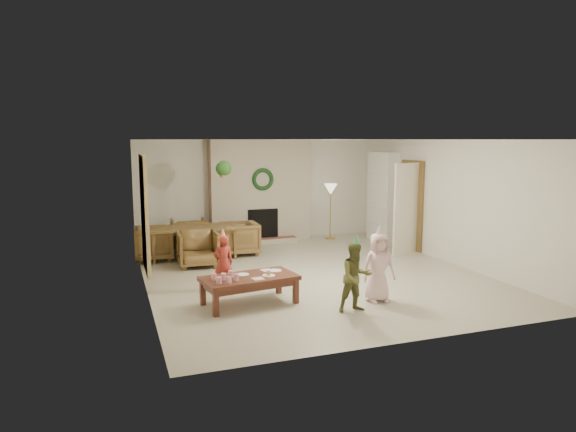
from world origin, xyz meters
name	(u,v)px	position (x,y,z in m)	size (l,w,h in m)	color
floor	(310,273)	(0.00, 0.00, 0.00)	(7.00, 7.00, 0.00)	#B7B29E
ceiling	(311,140)	(0.00, 0.00, 2.50)	(7.00, 7.00, 0.00)	white
wall_back	(258,190)	(0.00, 3.50, 1.25)	(7.00, 7.00, 0.00)	silver
wall_front	(418,243)	(0.00, -3.50, 1.25)	(7.00, 7.00, 0.00)	silver
wall_left	(143,215)	(-3.00, 0.00, 1.25)	(7.00, 7.00, 0.00)	silver
wall_right	(446,201)	(3.00, 0.00, 1.25)	(7.00, 7.00, 0.00)	silver
fireplace_mass	(260,191)	(0.00, 3.30, 1.25)	(2.50, 0.40, 2.50)	maroon
fireplace_hearth	(265,241)	(0.00, 2.95, 0.06)	(1.60, 0.30, 0.12)	maroon
fireplace_firebox	(263,224)	(0.00, 3.12, 0.45)	(0.75, 0.12, 0.75)	black
fireplace_wreath	(263,179)	(0.00, 3.07, 1.55)	(0.54, 0.54, 0.10)	#153A1B
floor_lamp_base	(330,238)	(1.76, 3.00, 0.01)	(0.26, 0.26, 0.03)	gold
floor_lamp_post	(330,213)	(1.76, 3.00, 0.65)	(0.03, 0.03, 1.26)	gold
floor_lamp_shade	(331,189)	(1.76, 3.00, 1.26)	(0.34, 0.34, 0.28)	beige
bookshelf_carcass	(382,197)	(2.84, 2.30, 1.10)	(0.30, 1.00, 2.20)	white
bookshelf_shelf_a	(381,223)	(2.82, 2.30, 0.45)	(0.30, 0.92, 0.03)	white
bookshelf_shelf_b	(381,207)	(2.82, 2.30, 0.85)	(0.30, 0.92, 0.03)	white
bookshelf_shelf_c	(382,191)	(2.82, 2.30, 1.25)	(0.30, 0.92, 0.03)	white
bookshelf_shelf_d	(382,175)	(2.82, 2.30, 1.65)	(0.30, 0.92, 0.03)	white
books_row_lower	(384,218)	(2.80, 2.15, 0.59)	(0.20, 0.40, 0.24)	#A1411D
books_row_mid	(380,201)	(2.80, 2.35, 0.99)	(0.20, 0.44, 0.24)	navy
books_row_upper	(383,186)	(2.80, 2.20, 1.38)	(0.20, 0.36, 0.22)	#A37322
door_frame	(411,205)	(2.96, 1.20, 1.02)	(0.05, 0.86, 2.04)	brown
door_leaf	(406,209)	(2.58, 0.82, 1.00)	(0.05, 0.80, 2.00)	beige
curtain_panel	(145,214)	(-2.96, 0.20, 1.25)	(0.06, 1.20, 2.00)	#C2BB89
dining_table	(193,243)	(-1.87, 2.03, 0.32)	(1.84, 1.03, 0.65)	brown
dining_chair_near	(198,249)	(-1.91, 1.22, 0.36)	(0.76, 0.79, 0.72)	brown
dining_chair_far	(189,234)	(-1.84, 2.84, 0.36)	(0.76, 0.79, 0.72)	brown
dining_chair_left	(154,243)	(-2.68, 2.07, 0.36)	(0.76, 0.79, 0.72)	brown
dining_chair_right	(240,238)	(-0.86, 1.99, 0.36)	(0.76, 0.79, 0.72)	brown
hanging_plant_cord	(223,157)	(-1.30, 1.50, 2.15)	(0.01, 0.01, 0.70)	tan
hanging_plant_pot	(224,174)	(-1.30, 1.50, 1.80)	(0.16, 0.16, 0.12)	#A86C36
hanging_plant_foliage	(224,168)	(-1.30, 1.50, 1.92)	(0.32, 0.32, 0.32)	#1D4717
coffee_table_top	(249,278)	(-1.56, -1.40, 0.41)	(1.43, 0.71, 0.07)	#572B1D
coffee_table_apron	(249,283)	(-1.56, -1.40, 0.33)	(1.32, 0.60, 0.09)	#572B1D
coffee_leg_fl	(216,304)	(-2.16, -1.78, 0.19)	(0.08, 0.08, 0.37)	#572B1D
coffee_leg_fr	(296,291)	(-0.88, -1.59, 0.19)	(0.08, 0.08, 0.37)	#572B1D
coffee_leg_bl	(203,293)	(-2.24, -1.21, 0.19)	(0.08, 0.08, 0.37)	#572B1D
coffee_leg_br	(279,282)	(-0.96, -1.02, 0.19)	(0.08, 0.08, 0.37)	#572B1D
cup_a	(219,280)	(-2.08, -1.64, 0.49)	(0.08, 0.08, 0.10)	white
cup_b	(214,277)	(-2.11, -1.43, 0.49)	(0.08, 0.08, 0.10)	white
cup_c	(229,280)	(-1.94, -1.68, 0.49)	(0.08, 0.08, 0.10)	white
cup_d	(223,276)	(-1.97, -1.46, 0.49)	(0.08, 0.08, 0.10)	white
cup_e	(236,277)	(-1.80, -1.57, 0.49)	(0.08, 0.08, 0.10)	white
cup_f	(231,274)	(-1.83, -1.35, 0.49)	(0.08, 0.08, 0.10)	white
plate_a	(243,274)	(-1.63, -1.28, 0.44)	(0.20, 0.20, 0.01)	white
plate_b	(269,275)	(-1.27, -1.47, 0.44)	(0.20, 0.20, 0.01)	white
plate_c	(275,270)	(-1.09, -1.22, 0.44)	(0.20, 0.20, 0.01)	white
food_scoop	(269,273)	(-1.27, -1.47, 0.49)	(0.08, 0.08, 0.08)	tan
napkin_left	(258,279)	(-1.48, -1.59, 0.44)	(0.16, 0.16, 0.01)	#E9ABBB
napkin_right	(267,270)	(-1.21, -1.15, 0.44)	(0.16, 0.16, 0.01)	#E9ABBB
child_red	(223,263)	(-1.78, -0.55, 0.47)	(0.34, 0.22, 0.93)	#A02A22
party_hat_red	(223,233)	(-1.78, -0.55, 0.97)	(0.13, 0.13, 0.18)	gold
child_plaid	(356,277)	(-0.18, -2.23, 0.52)	(0.50, 0.39, 1.03)	brown
party_hat_plaid	(357,240)	(-0.18, -2.23, 1.07)	(0.12, 0.12, 0.17)	#48A965
child_pink	(379,267)	(0.37, -1.92, 0.54)	(0.53, 0.34, 1.08)	#F5C4CD
party_hat_pink	(380,230)	(0.37, -1.92, 1.13)	(0.14, 0.14, 0.19)	silver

